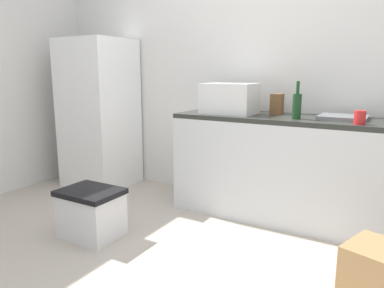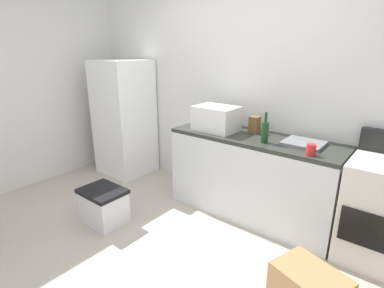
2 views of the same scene
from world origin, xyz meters
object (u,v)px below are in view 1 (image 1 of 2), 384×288
Objects in this scene: wine_bottle at (297,105)px; knife_block at (277,104)px; refrigerator at (99,113)px; storage_bin at (91,213)px; coffee_mug at (360,118)px; microwave at (230,99)px.

wine_bottle reaches higher than knife_block.
storage_bin is at bearing -49.45° from refrigerator.
wine_bottle is 1.67× the size of knife_block.
coffee_mug is at bearing -10.04° from wine_bottle.
refrigerator is at bearing 176.55° from coffee_mug.
knife_block is (0.38, 0.17, -0.05)m from microwave.
refrigerator is 2.23m from wine_bottle.
storage_bin is (0.92, -1.08, -0.62)m from refrigerator.
knife_block reaches higher than storage_bin.
storage_bin is at bearing -142.17° from wine_bottle.
microwave is at bearing 171.58° from coffee_mug.
storage_bin is at bearing -129.96° from knife_block.
wine_bottle is at bearing -7.18° from microwave.
refrigerator reaches higher than storage_bin.
coffee_mug is (2.69, -0.16, 0.14)m from refrigerator.
wine_bottle reaches higher than storage_bin.
storage_bin is (-1.29, -1.00, -0.82)m from wine_bottle.
refrigerator reaches higher than knife_block.
wine_bottle is (2.21, -0.08, 0.20)m from refrigerator.
microwave is at bearing -0.02° from refrigerator.
refrigerator is at bearing 179.98° from microwave.
refrigerator reaches higher than microwave.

